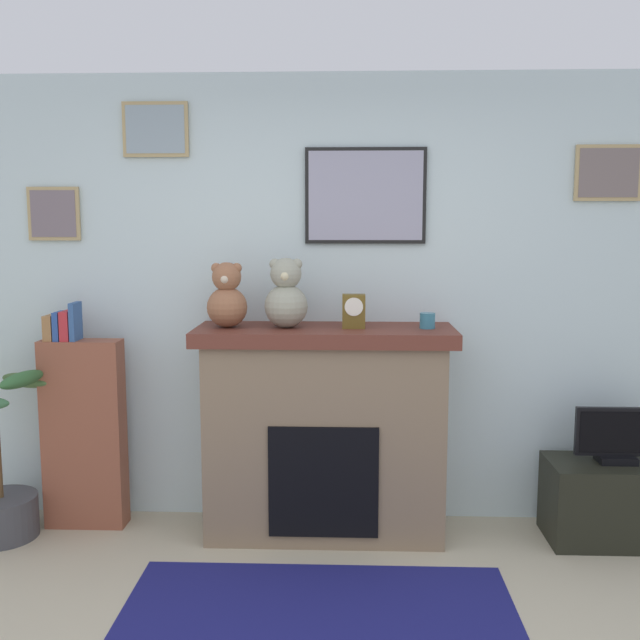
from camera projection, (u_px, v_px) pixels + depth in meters
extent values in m
cube|color=silver|center=(323.00, 301.00, 4.26)|extent=(5.20, 0.12, 2.60)
cube|color=black|center=(365.00, 196.00, 4.09)|extent=(0.69, 0.02, 0.54)
cube|color=#9A9AB2|center=(366.00, 196.00, 4.08)|extent=(0.65, 0.00, 0.50)
cube|color=tan|center=(54.00, 214.00, 4.17)|extent=(0.30, 0.02, 0.31)
cube|color=slate|center=(53.00, 214.00, 4.16)|extent=(0.26, 0.00, 0.27)
cube|color=tan|center=(608.00, 173.00, 4.03)|extent=(0.37, 0.02, 0.31)
cube|color=slate|center=(609.00, 173.00, 4.01)|extent=(0.33, 0.00, 0.27)
cube|color=tan|center=(156.00, 129.00, 4.09)|extent=(0.38, 0.02, 0.31)
cube|color=#8C9FAB|center=(155.00, 129.00, 4.08)|extent=(0.34, 0.00, 0.27)
cube|color=#836C54|center=(325.00, 438.00, 4.05)|extent=(1.31, 0.49, 1.10)
cube|color=brown|center=(325.00, 334.00, 3.97)|extent=(1.43, 0.55, 0.08)
cube|color=black|center=(323.00, 482.00, 3.83)|extent=(0.59, 0.02, 0.61)
cube|color=brown|center=(84.00, 434.00, 4.15)|extent=(0.46, 0.16, 1.10)
cube|color=#9B6C40|center=(51.00, 328.00, 4.07)|extent=(0.05, 0.13, 0.14)
cube|color=#294A94|center=(59.00, 326.00, 4.07)|extent=(0.03, 0.13, 0.16)
cube|color=#BC2A32|center=(68.00, 326.00, 4.07)|extent=(0.05, 0.13, 0.17)
cube|color=#32558F|center=(76.00, 321.00, 4.06)|extent=(0.03, 0.13, 0.22)
cylinder|color=#3F3F44|center=(2.00, 517.00, 4.04)|extent=(0.40, 0.40, 0.23)
ellipsoid|color=#326233|center=(22.00, 379.00, 3.89)|extent=(0.17, 0.37, 0.08)
ellipsoid|color=#426032|center=(25.00, 380.00, 4.12)|extent=(0.37, 0.25, 0.08)
cube|color=black|center=(613.00, 501.00, 3.98)|extent=(0.73, 0.40, 0.45)
cube|color=black|center=(616.00, 459.00, 3.95)|extent=(0.20, 0.14, 0.04)
cube|color=black|center=(617.00, 431.00, 3.93)|extent=(0.46, 0.03, 0.27)
cube|color=black|center=(619.00, 432.00, 3.91)|extent=(0.42, 0.00, 0.23)
cube|color=navy|center=(318.00, 618.00, 3.21)|extent=(1.80, 1.01, 0.01)
cylinder|color=teal|center=(427.00, 321.00, 3.92)|extent=(0.08, 0.08, 0.09)
cube|color=brown|center=(354.00, 311.00, 3.93)|extent=(0.12, 0.09, 0.19)
cylinder|color=white|center=(354.00, 307.00, 3.88)|extent=(0.10, 0.01, 0.10)
sphere|color=#925E41|center=(227.00, 307.00, 3.96)|extent=(0.22, 0.22, 0.22)
sphere|color=#925E41|center=(227.00, 277.00, 3.93)|extent=(0.16, 0.16, 0.16)
sphere|color=#925E41|center=(216.00, 268.00, 3.93)|extent=(0.06, 0.06, 0.06)
sphere|color=#925E41|center=(237.00, 268.00, 3.92)|extent=(0.06, 0.06, 0.06)
sphere|color=beige|center=(225.00, 279.00, 3.87)|extent=(0.05, 0.05, 0.05)
sphere|color=gray|center=(286.00, 306.00, 3.94)|extent=(0.24, 0.24, 0.24)
sphere|color=gray|center=(286.00, 273.00, 3.92)|extent=(0.17, 0.17, 0.17)
sphere|color=gray|center=(275.00, 264.00, 3.91)|extent=(0.06, 0.06, 0.06)
sphere|color=gray|center=(297.00, 264.00, 3.91)|extent=(0.06, 0.06, 0.06)
sphere|color=beige|center=(285.00, 276.00, 3.85)|extent=(0.05, 0.05, 0.05)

